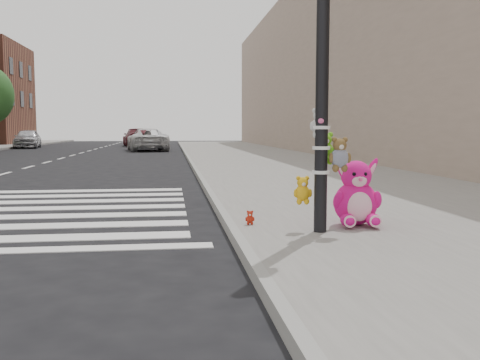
{
  "coord_description": "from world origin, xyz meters",
  "views": [
    {
      "loc": [
        0.76,
        -4.62,
        1.42
      ],
      "look_at": [
        1.66,
        2.35,
        0.75
      ],
      "focal_mm": 40.0,
      "sensor_mm": 36.0,
      "label": 1
    }
  ],
  "objects": [
    {
      "name": "bld_near",
      "position": [
        10.5,
        20.0,
        5.0
      ],
      "size": [
        5.0,
        60.0,
        10.0
      ],
      "primitive_type": "cube",
      "color": "tan",
      "rests_on": "ground"
    },
    {
      "name": "curb_edge",
      "position": [
        1.55,
        10.0,
        0.07
      ],
      "size": [
        0.12,
        80.0,
        0.15
      ],
      "primitive_type": "cube",
      "color": "gray",
      "rests_on": "ground"
    },
    {
      "name": "red_teddy",
      "position": [
        1.8,
        2.4,
        0.24
      ],
      "size": [
        0.14,
        0.11,
        0.19
      ],
      "primitive_type": null,
      "rotation": [
        0.0,
        0.0,
        -0.11
      ],
      "color": "#B32311",
      "rests_on": "sidewalk_near"
    },
    {
      "name": "ground",
      "position": [
        0.0,
        0.0,
        0.0
      ],
      "size": [
        120.0,
        120.0,
        0.0
      ],
      "primitive_type": "plane",
      "color": "black",
      "rests_on": "ground"
    },
    {
      "name": "pink_bunny",
      "position": [
        3.2,
        2.17,
        0.52
      ],
      "size": [
        0.65,
        0.71,
        0.92
      ],
      "rotation": [
        0.0,
        0.0,
        -0.08
      ],
      "color": "#EB1388",
      "rests_on": "sidewalk_near"
    },
    {
      "name": "signal_pole",
      "position": [
        2.62,
        1.82,
        1.78
      ],
      "size": [
        0.69,
        0.5,
        4.0
      ],
      "color": "black",
      "rests_on": "sidewalk_near"
    },
    {
      "name": "car_maroon_near",
      "position": [
        -2.0,
        40.17,
        0.73
      ],
      "size": [
        2.78,
        5.27,
        1.46
      ],
      "primitive_type": "imported",
      "rotation": [
        0.0,
        0.0,
        3.3
      ],
      "color": "maroon",
      "rests_on": "ground"
    },
    {
      "name": "car_silver_deep",
      "position": [
        -9.8,
        36.82,
        0.71
      ],
      "size": [
        2.17,
        4.35,
        1.42
      ],
      "primitive_type": "imported",
      "rotation": [
        0.0,
        0.0,
        0.12
      ],
      "color": "silver",
      "rests_on": "ground"
    },
    {
      "name": "car_white_near",
      "position": [
        -0.77,
        30.89,
        0.72
      ],
      "size": [
        3.05,
        5.45,
        1.44
      ],
      "primitive_type": "imported",
      "rotation": [
        0.0,
        0.0,
        3.27
      ],
      "color": "silver",
      "rests_on": "ground"
    },
    {
      "name": "sidewalk_near",
      "position": [
        5.0,
        10.0,
        0.07
      ],
      "size": [
        7.0,
        80.0,
        0.14
      ],
      "primitive_type": "cube",
      "color": "slate",
      "rests_on": "ground"
    }
  ]
}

